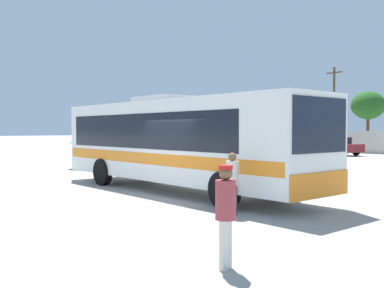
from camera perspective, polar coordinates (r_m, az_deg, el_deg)
ground_plane at (r=22.13m, az=18.95°, el=-3.93°), size 300.00×300.00×0.00m
coach_bus_white_orange at (r=15.98m, az=-2.13°, el=0.56°), size 11.78×2.76×3.42m
attendant_by_bus_door at (r=11.41m, az=5.15°, el=-4.60°), size 0.34×0.34×1.60m
passenger_waiting_on_apron at (r=7.06m, az=4.32°, el=-8.41°), size 0.42×0.42×1.63m
vendor_umbrella_near_gate_green at (r=26.07m, az=-13.16°, el=0.69°), size 2.18×2.18×2.02m
parked_car_leftmost_red at (r=43.81m, az=12.57°, el=-0.04°), size 4.62×2.21×1.48m
parked_car_second_maroon at (r=40.24m, az=17.84°, el=-0.21°), size 4.44×2.19×1.55m
utility_pole_far at (r=49.12m, az=17.63°, el=4.51°), size 1.80×0.24×8.73m
roadside_tree_left at (r=50.01m, az=21.53°, el=4.58°), size 3.45×3.45×6.19m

